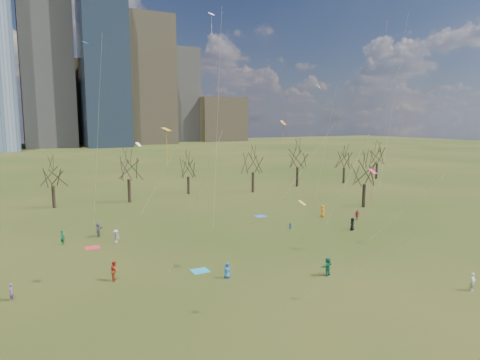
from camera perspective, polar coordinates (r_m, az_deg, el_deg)
name	(u,v)px	position (r m, az deg, el deg)	size (l,w,h in m)	color
ground	(296,265)	(43.54, 7.48, -11.18)	(500.00, 500.00, 0.00)	black
downtown_skyline	(58,71)	(246.31, -23.15, 13.27)	(212.50, 78.00, 118.00)	slate
bare_tree_row	(172,167)	(75.05, -9.03, 1.75)	(113.04, 29.80, 9.50)	black
blanket_teal	(200,271)	(41.77, -5.34, -11.97)	(1.60, 1.50, 0.03)	teal
blanket_navy	(261,216)	(63.77, 2.76, -4.85)	(1.60, 1.50, 0.03)	#2554AE
blanket_crimson	(92,248)	(51.37, -19.07, -8.52)	(1.60, 1.50, 0.03)	red
person_0	(227,270)	(39.66, -1.72, -11.95)	(0.71, 0.46, 1.45)	#2A6DB6
person_1	(473,282)	(41.85, 28.62, -11.82)	(0.56, 0.37, 1.55)	silver
person_2	(115,271)	(40.65, -16.37, -11.51)	(0.88, 0.69, 1.82)	red
person_5	(328,266)	(41.02, 11.61, -11.21)	(1.63, 0.52, 1.76)	#197152
person_6	(352,224)	(57.64, 14.75, -5.70)	(0.81, 0.53, 1.65)	black
person_7	(11,292)	(39.63, -28.24, -13.02)	(0.51, 0.34, 1.41)	#7C478F
person_8	(290,226)	(56.37, 6.73, -6.17)	(0.46, 0.36, 0.94)	#264EA7
person_9	(116,236)	(52.37, -16.23, -7.21)	(1.00, 0.58, 1.55)	silver
person_10	(357,215)	(63.61, 15.32, -4.51)	(0.85, 0.35, 1.45)	maroon
person_11	(99,230)	(55.54, -18.34, -6.30)	(1.66, 0.53, 1.79)	#5B5B5F
person_12	(323,211)	(64.31, 10.97, -4.09)	(0.87, 0.56, 1.77)	orange
person_13	(63,237)	(53.56, -22.58, -7.06)	(0.64, 0.42, 1.76)	#176840
kites_airborne	(295,133)	(54.95, 7.31, 6.27)	(54.78, 45.38, 31.64)	#ECA613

